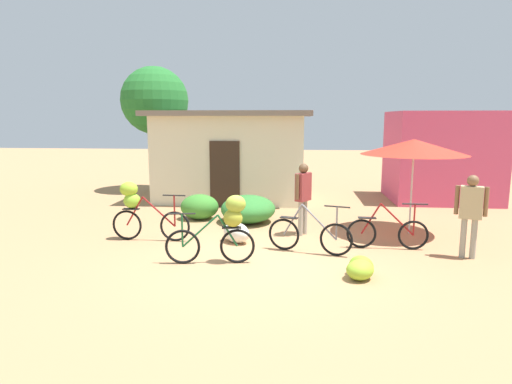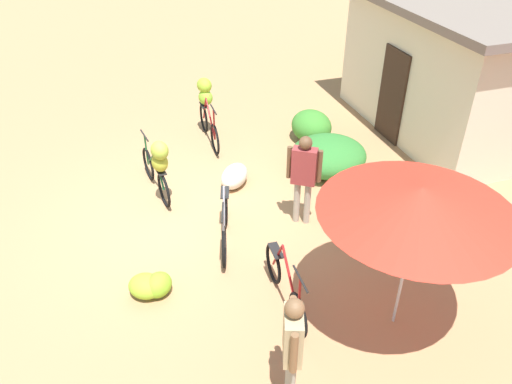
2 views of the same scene
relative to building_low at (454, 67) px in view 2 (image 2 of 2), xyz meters
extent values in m
plane|color=#AA7D53|center=(1.50, -6.37, -1.47)|extent=(60.00, 60.00, 0.00)
cube|color=beige|center=(0.00, 0.00, -0.10)|extent=(4.69, 2.87, 2.73)
cube|color=#72665B|center=(0.00, 0.00, 1.35)|extent=(5.19, 3.37, 0.16)
cube|color=#332319|center=(0.00, -1.45, -0.47)|extent=(0.90, 0.06, 2.00)
cylinder|color=brown|center=(-3.03, 1.47, -0.18)|extent=(0.27, 0.27, 2.57)
ellipsoid|color=#3A812C|center=(-0.42, -3.11, -1.13)|extent=(1.02, 0.85, 0.67)
ellipsoid|color=#317830|center=(0.91, -3.33, -1.12)|extent=(1.41, 1.54, 0.70)
cylinder|color=beige|center=(4.79, -4.13, -0.41)|extent=(0.04, 0.04, 2.12)
cone|color=red|center=(4.79, -4.13, 0.56)|extent=(2.38, 2.38, 0.35)
torus|color=black|center=(-0.48, -5.28, -1.13)|extent=(0.67, 0.06, 0.67)
torus|color=black|center=(-1.57, -5.27, -1.13)|extent=(0.67, 0.06, 0.67)
cylinder|color=maroon|center=(-1.38, -5.27, -0.81)|extent=(0.41, 0.04, 0.66)
cylinder|color=maroon|center=(-0.83, -5.28, -0.81)|extent=(0.73, 0.05, 0.67)
cylinder|color=black|center=(-0.48, -5.28, -0.45)|extent=(0.50, 0.04, 0.03)
cylinder|color=maroon|center=(-0.48, -5.28, -0.79)|extent=(0.04, 0.04, 0.69)
cube|color=black|center=(-1.46, -5.27, -0.77)|extent=(0.36, 0.15, 0.02)
ellipsoid|color=#8AC432|center=(-1.44, -5.22, -0.59)|extent=(0.43, 0.37, 0.33)
ellipsoid|color=#93BD2E|center=(-1.50, -5.22, -0.33)|extent=(0.43, 0.37, 0.32)
torus|color=black|center=(0.08, -6.76, -1.14)|extent=(0.65, 0.14, 0.65)
torus|color=black|center=(1.08, -6.63, -1.14)|extent=(0.65, 0.14, 0.65)
cylinder|color=#19592D|center=(0.90, -6.65, -0.85)|extent=(0.39, 0.09, 0.61)
cylinder|color=#19592D|center=(0.40, -6.72, -0.85)|extent=(0.68, 0.13, 0.62)
cylinder|color=black|center=(0.08, -6.76, -0.52)|extent=(0.50, 0.10, 0.03)
cylinder|color=#19592D|center=(0.08, -6.76, -0.83)|extent=(0.04, 0.04, 0.62)
cube|color=black|center=(0.98, -6.64, -0.79)|extent=(0.38, 0.19, 0.02)
ellipsoid|color=#9BA12D|center=(1.00, -6.63, -0.61)|extent=(0.38, 0.32, 0.33)
ellipsoid|color=#91A935|center=(1.05, -6.61, -0.35)|extent=(0.41, 0.35, 0.32)
torus|color=black|center=(2.94, -6.02, -1.14)|extent=(0.64, 0.24, 0.66)
torus|color=black|center=(1.91, -5.71, -1.14)|extent=(0.64, 0.24, 0.66)
cylinder|color=slate|center=(2.09, -5.76, -0.82)|extent=(0.40, 0.15, 0.67)
cylinder|color=slate|center=(2.60, -5.92, -0.82)|extent=(0.70, 0.24, 0.67)
cylinder|color=black|center=(2.94, -6.02, -0.48)|extent=(0.49, 0.17, 0.03)
cylinder|color=slate|center=(2.94, -6.02, -0.81)|extent=(0.04, 0.04, 0.66)
cube|color=black|center=(2.01, -5.74, -0.78)|extent=(0.39, 0.24, 0.02)
torus|color=black|center=(4.54, -5.45, -1.16)|extent=(0.61, 0.07, 0.61)
torus|color=black|center=(3.50, -5.42, -1.16)|extent=(0.61, 0.07, 0.61)
cylinder|color=maroon|center=(3.69, -5.43, -0.84)|extent=(0.40, 0.05, 0.66)
cylinder|color=maroon|center=(4.20, -5.44, -0.84)|extent=(0.70, 0.06, 0.67)
cylinder|color=black|center=(4.54, -5.45, -0.51)|extent=(0.50, 0.05, 0.03)
cylinder|color=maroon|center=(4.54, -5.45, -0.84)|extent=(0.04, 0.04, 0.65)
cube|color=black|center=(3.61, -5.43, -0.82)|extent=(0.36, 0.15, 0.02)
ellipsoid|color=#92BD2F|center=(3.23, -7.27, -1.30)|extent=(0.65, 0.67, 0.33)
ellipsoid|color=#82BD2A|center=(3.27, -7.10, -1.29)|extent=(0.57, 0.57, 0.35)
ellipsoid|color=silver|center=(0.86, -5.25, -1.25)|extent=(0.81, 0.80, 0.44)
cylinder|color=gray|center=(5.36, -5.89, -1.08)|extent=(0.11, 0.11, 0.78)
cylinder|color=gray|center=(5.53, -5.95, -1.08)|extent=(0.11, 0.11, 0.78)
cube|color=tan|center=(5.45, -5.92, -0.38)|extent=(0.44, 0.32, 0.62)
cylinder|color=brown|center=(5.21, -5.84, -0.34)|extent=(0.08, 0.08, 0.56)
cylinder|color=brown|center=(5.68, -6.01, -0.34)|extent=(0.08, 0.08, 0.56)
sphere|color=brown|center=(5.45, -5.92, 0.04)|extent=(0.21, 0.21, 0.21)
cylinder|color=gray|center=(2.26, -4.55, -1.07)|extent=(0.11, 0.11, 0.80)
cylinder|color=gray|center=(2.35, -4.40, -1.07)|extent=(0.11, 0.11, 0.80)
cube|color=maroon|center=(2.30, -4.47, -0.35)|extent=(0.39, 0.44, 0.64)
cylinder|color=brown|center=(2.17, -4.68, -0.32)|extent=(0.08, 0.08, 0.57)
cylinder|color=brown|center=(2.44, -4.26, -0.32)|extent=(0.08, 0.08, 0.57)
sphere|color=brown|center=(2.30, -4.47, 0.08)|extent=(0.22, 0.22, 0.22)
camera|label=1|loc=(2.15, -14.44, 1.19)|focal=30.94mm
camera|label=2|loc=(8.72, -7.42, 3.88)|focal=35.43mm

